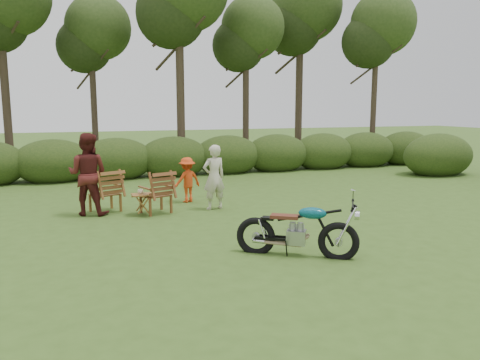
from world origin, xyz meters
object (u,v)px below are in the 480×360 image
object	(u,v)px
motorcycle	(296,255)
adult_b	(90,215)
child	(188,202)
lawn_chair_right	(156,213)
lawn_chair_left	(106,212)
side_table	(142,205)
cup	(141,192)
adult_a	(214,209)

from	to	relation	value
motorcycle	adult_b	size ratio (longest dim) A/B	1.03
adult_b	child	size ratio (longest dim) A/B	1.61
motorcycle	lawn_chair_right	distance (m)	4.23
lawn_chair_right	lawn_chair_left	xyz separation A→B (m)	(-1.09, 0.54, 0.00)
motorcycle	lawn_chair_right	size ratio (longest dim) A/B	1.94
motorcycle	side_table	bearing A→B (deg)	151.11
cup	adult_b	distance (m)	1.30
cup	adult_a	world-z (taller)	adult_a
lawn_chair_right	side_table	bearing A→B (deg)	-2.20
side_table	adult_b	distance (m)	1.24
lawn_chair_left	adult_b	size ratio (longest dim) A/B	0.53
motorcycle	child	xyz separation A→B (m)	(-0.69, 4.86, 0.00)
motorcycle	adult_b	xyz separation A→B (m)	(-3.12, 4.23, 0.00)
side_table	child	world-z (taller)	child
lawn_chair_right	cup	bearing A→B (deg)	-9.61
side_table	cup	size ratio (longest dim) A/B	3.76
motorcycle	adult_a	size ratio (longest dim) A/B	1.24
lawn_chair_right	child	distance (m)	1.38
lawn_chair_left	adult_a	world-z (taller)	adult_a
side_table	adult_b	size ratio (longest dim) A/B	0.26
lawn_chair_right	adult_b	distance (m)	1.50
cup	child	world-z (taller)	cup
motorcycle	lawn_chair_left	xyz separation A→B (m)	(-2.76, 4.42, 0.00)
side_table	adult_a	size ratio (longest dim) A/B	0.31
motorcycle	lawn_chair_left	world-z (taller)	motorcycle
lawn_chair_right	cup	distance (m)	0.64
lawn_chair_left	side_table	bearing A→B (deg)	117.84
side_table	adult_b	bearing A→B (deg)	158.37
lawn_chair_left	cup	size ratio (longest dim) A/B	7.70
lawn_chair_left	adult_b	world-z (taller)	adult_b
lawn_chair_left	child	world-z (taller)	child
lawn_chair_right	adult_a	size ratio (longest dim) A/B	0.64
adult_a	side_table	bearing A→B (deg)	-7.90
adult_b	side_table	bearing A→B (deg)	-177.68
cup	adult_b	world-z (taller)	adult_b
adult_a	lawn_chair_left	bearing A→B (deg)	-22.78
lawn_chair_left	child	bearing A→B (deg)	169.44
motorcycle	cup	size ratio (longest dim) A/B	14.86
lawn_chair_left	side_table	world-z (taller)	lawn_chair_left
cup	child	size ratio (longest dim) A/B	0.11
cup	motorcycle	bearing A→B (deg)	-62.24
lawn_chair_left	child	distance (m)	2.11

